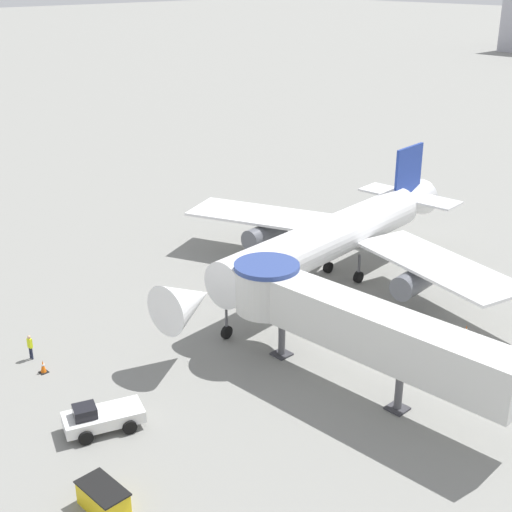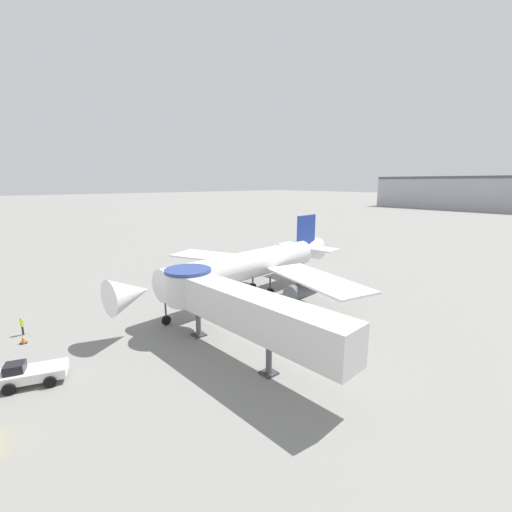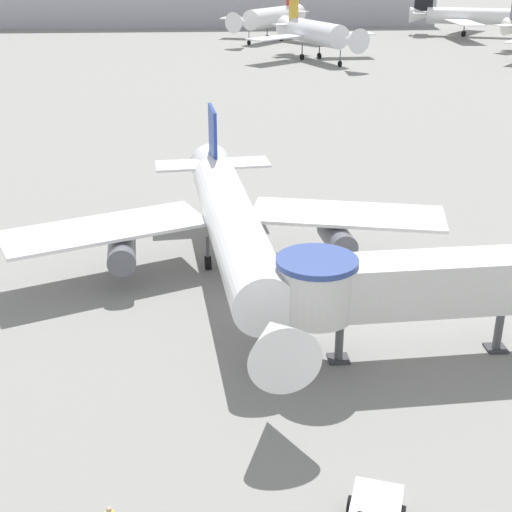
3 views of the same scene
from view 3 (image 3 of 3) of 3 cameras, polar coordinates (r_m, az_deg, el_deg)
The scene contains 7 objects.
ground_plane at distance 43.52m, azimuth 1.47°, elevation -3.73°, with size 800.00×800.00×0.00m, color gray.
main_airplane at distance 44.96m, azimuth -1.88°, elevation 2.49°, with size 29.71×30.47×8.94m.
jet_bridge at distance 37.34m, azimuth 13.85°, elevation -2.12°, with size 18.75×4.22×5.87m.
traffic_cone_starboard_wing at distance 48.60m, azimuth 12.09°, elevation -0.76°, with size 0.47×0.47×0.77m.
background_jet_gold_tail at distance 141.10m, azimuth 4.80°, elevation 17.38°, with size 25.67×27.05×11.70m.
background_jet_black_tail at distance 188.14m, azimuth 17.14°, elevation 17.85°, with size 33.51×32.83×10.57m.
background_jet_red_tail at distance 171.09m, azimuth 1.18°, elevation 18.54°, with size 24.38×24.50×11.93m.
Camera 3 is at (-3.83, -38.52, 19.89)m, focal length 50.00 mm.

